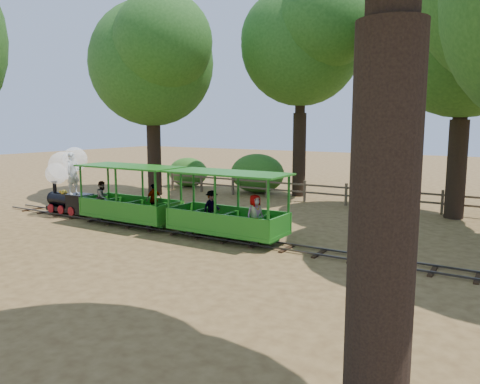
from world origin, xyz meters
The scene contains 12 objects.
ground centered at (0.00, 0.00, 0.00)m, with size 90.00×90.00×0.00m, color #A07C45.
track centered at (0.00, 0.00, 0.07)m, with size 22.00×1.00×0.10m.
locomotive centered at (-7.81, 0.06, 1.58)m, with size 2.42×1.14×2.78m.
carriage_front centered at (-4.35, -0.02, 0.82)m, with size 3.96×1.62×2.06m.
carriage_rear centered at (-0.09, 0.00, 0.82)m, with size 3.96×1.62×2.06m.
oak_nw centered at (-8.53, 6.08, 6.89)m, with size 7.69×6.77×9.66m.
oak_nc centered at (-2.03, 9.58, 7.70)m, with size 7.32×6.45×10.34m.
oak_ne centered at (5.47, 7.58, 7.17)m, with size 7.56×6.66×9.90m.
fence centered at (0.00, 8.00, 0.58)m, with size 18.10×0.10×1.00m.
shrub_west centered at (-8.91, 9.30, 0.84)m, with size 2.43×1.87×1.68m, color #2D6B1E.
shrub_mid_w centered at (-4.31, 9.30, 1.03)m, with size 2.98×2.29×2.06m, color #2D6B1E.
shrub_mid_e centered at (2.29, 9.30, 0.74)m, with size 2.15×1.65×1.49m, color #2D6B1E.
Camera 1 is at (7.79, -12.06, 3.66)m, focal length 35.00 mm.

